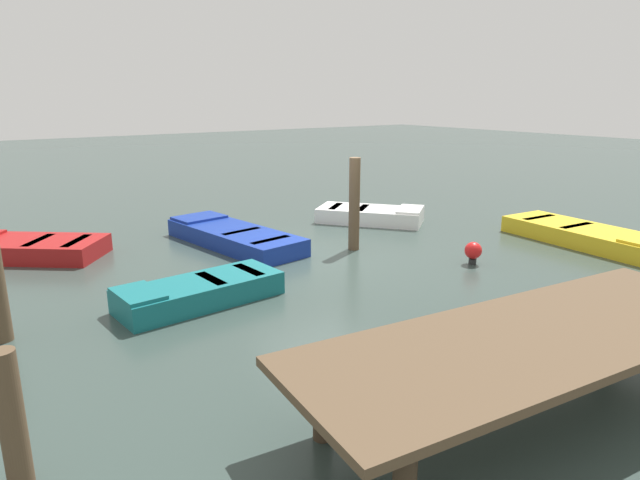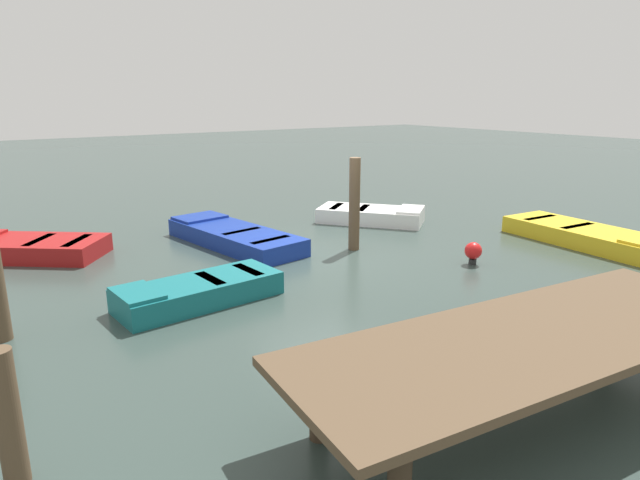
# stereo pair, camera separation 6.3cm
# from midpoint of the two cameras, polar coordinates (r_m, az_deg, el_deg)

# --- Properties ---
(ground_plane) EXTENTS (80.00, 80.00, 0.00)m
(ground_plane) POSITION_cam_midpoint_polar(r_m,az_deg,el_deg) (12.24, 0.15, -1.58)
(ground_plane) COLOR #33423D
(dock_segment) EXTENTS (6.13, 2.55, 0.95)m
(dock_segment) POSITION_cam_midpoint_polar(r_m,az_deg,el_deg) (6.60, 22.02, -9.64)
(dock_segment) COLOR brown
(dock_segment) RESTS_ON ground_plane
(rowboat_blue) EXTENTS (1.89, 4.09, 0.46)m
(rowboat_blue) POSITION_cam_midpoint_polar(r_m,az_deg,el_deg) (13.20, -8.81, 0.42)
(rowboat_blue) COLOR navy
(rowboat_blue) RESTS_ON ground_plane
(rowboat_white) EXTENTS (2.78, 3.04, 0.46)m
(rowboat_white) POSITION_cam_midpoint_polar(r_m,az_deg,el_deg) (15.44, 5.49, 2.64)
(rowboat_white) COLOR silver
(rowboat_white) RESTS_ON ground_plane
(rowboat_teal) EXTENTS (2.86, 1.30, 0.46)m
(rowboat_teal) POSITION_cam_midpoint_polar(r_m,az_deg,el_deg) (9.64, -12.32, -5.20)
(rowboat_teal) COLOR #14666B
(rowboat_teal) RESTS_ON ground_plane
(rowboat_yellow) EXTENTS (1.71, 4.00, 0.46)m
(rowboat_yellow) POSITION_cam_midpoint_polar(r_m,az_deg,el_deg) (14.54, 26.25, 0.39)
(rowboat_yellow) COLOR gold
(rowboat_yellow) RESTS_ON ground_plane
(rowboat_red) EXTENTS (3.32, 3.04, 0.46)m
(rowboat_red) POSITION_cam_midpoint_polar(r_m,az_deg,el_deg) (13.65, -27.89, -0.68)
(rowboat_red) COLOR maroon
(rowboat_red) RESTS_ON ground_plane
(mooring_piling_near_left) EXTENTS (0.23, 0.23, 1.33)m
(mooring_piling_near_left) POSITION_cam_midpoint_polar(r_m,az_deg,el_deg) (5.85, -29.38, -15.81)
(mooring_piling_near_left) COLOR brown
(mooring_piling_near_left) RESTS_ON ground_plane
(mooring_piling_near_right) EXTENTS (0.25, 0.25, 2.12)m
(mooring_piling_near_right) POSITION_cam_midpoint_polar(r_m,az_deg,el_deg) (12.49, 3.74, 3.71)
(mooring_piling_near_right) COLOR brown
(mooring_piling_near_right) RESTS_ON ground_plane
(marker_buoy) EXTENTS (0.36, 0.36, 0.48)m
(marker_buoy) POSITION_cam_midpoint_polar(r_m,az_deg,el_deg) (11.95, 15.77, -1.15)
(marker_buoy) COLOR #262626
(marker_buoy) RESTS_ON ground_plane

